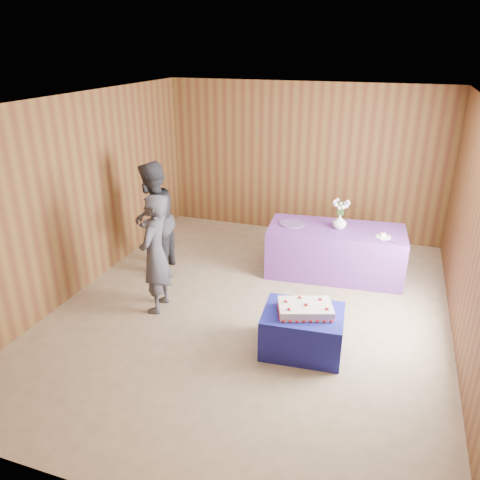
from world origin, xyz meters
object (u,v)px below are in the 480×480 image
at_px(guest_right, 153,220).
at_px(guest_left, 155,254).
at_px(cake_table, 302,331).
at_px(serving_table, 335,251).
at_px(vase, 340,222).
at_px(sheet_cake, 305,309).

bearing_deg(guest_right, guest_left, 19.46).
bearing_deg(cake_table, guest_left, 166.96).
height_order(serving_table, guest_left, guest_left).
xyz_separation_m(vase, guest_right, (-2.64, -0.83, 0.01)).
bearing_deg(sheet_cake, guest_right, 135.64).
bearing_deg(cake_table, serving_table, 83.48).
height_order(sheet_cake, guest_right, guest_right).
relative_size(cake_table, vase, 4.21).
height_order(sheet_cake, guest_left, guest_left).
bearing_deg(guest_right, cake_table, 53.96).
distance_m(serving_table, vase, 0.48).
bearing_deg(guest_left, sheet_cake, 75.26).
distance_m(cake_table, guest_left, 2.10).
bearing_deg(guest_left, vase, 123.82).
relative_size(cake_table, sheet_cake, 1.25).
height_order(cake_table, guest_right, guest_right).
distance_m(serving_table, sheet_cake, 2.08).
bearing_deg(vase, guest_left, -139.77).
distance_m(vase, guest_left, 2.75).
height_order(serving_table, guest_right, guest_right).
height_order(serving_table, sheet_cake, serving_table).
bearing_deg(cake_table, guest_right, 149.34).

